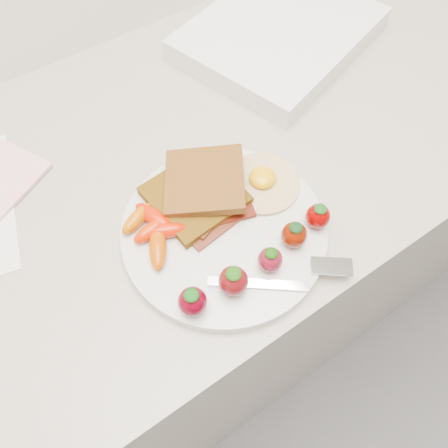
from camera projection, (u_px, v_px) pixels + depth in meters
counter at (191, 280)px, 1.04m from camera, size 2.00×0.60×0.90m
plate at (224, 231)px, 0.58m from camera, size 0.27×0.27×0.02m
toast_lower at (195, 196)px, 0.59m from camera, size 0.12×0.12×0.01m
toast_upper at (205, 181)px, 0.58m from camera, size 0.15×0.15×0.02m
fried_egg at (262, 182)px, 0.60m from camera, size 0.12×0.12×0.02m
bacon_strips at (219, 220)px, 0.57m from camera, size 0.10×0.06×0.01m
baby_carrots at (154, 229)px, 0.56m from camera, size 0.08×0.11×0.02m
strawberries at (259, 260)px, 0.52m from camera, size 0.23×0.05×0.04m
fork at (292, 276)px, 0.53m from camera, size 0.17×0.10×0.00m
appliance at (279, 34)px, 0.77m from camera, size 0.38×0.34×0.04m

